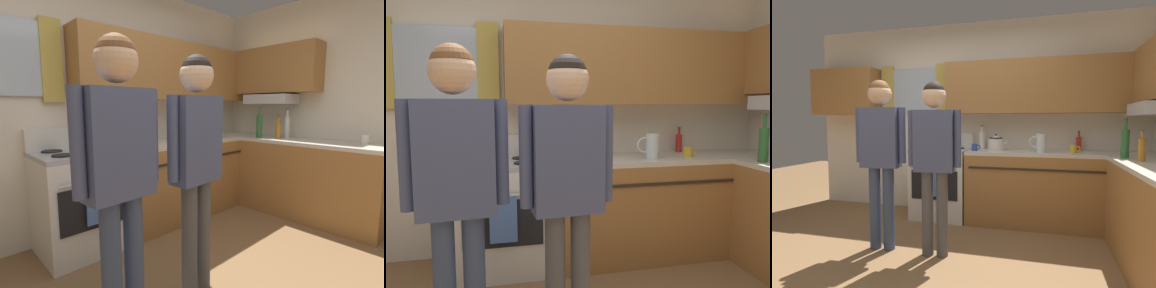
{
  "view_description": "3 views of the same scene",
  "coord_description": "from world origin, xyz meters",
  "views": [
    {
      "loc": [
        -1.21,
        -0.9,
        1.3
      ],
      "look_at": [
        0.28,
        0.66,
        1.0
      ],
      "focal_mm": 26.18,
      "sensor_mm": 36.0,
      "label": 1
    },
    {
      "loc": [
        -0.3,
        -1.42,
        1.37
      ],
      "look_at": [
        0.27,
        1.05,
        1.08
      ],
      "focal_mm": 33.61,
      "sensor_mm": 36.0,
      "label": 2
    },
    {
      "loc": [
        1.04,
        -2.19,
        1.25
      ],
      "look_at": [
        0.21,
        0.91,
        1.02
      ],
      "focal_mm": 28.03,
      "sensor_mm": 36.0,
      "label": 3
    }
  ],
  "objects": [
    {
      "name": "adult_left",
      "position": [
        -0.49,
        0.4,
        1.04
      ],
      "size": [
        0.51,
        0.22,
        1.65
      ],
      "color": "#38476B",
      "rests_on": "ground"
    },
    {
      "name": "back_wall_unit",
      "position": [
        0.08,
        1.82,
        1.45
      ],
      "size": [
        4.6,
        0.42,
        2.6
      ],
      "color": "silver",
      "rests_on": "ground"
    },
    {
      "name": "bottle_wine_green",
      "position": [
        1.8,
        1.04,
        1.05
      ],
      "size": [
        0.08,
        0.08,
        0.39
      ],
      "color": "#2D6633",
      "rests_on": "kitchen_counter_run"
    },
    {
      "name": "water_pitcher",
      "position": [
        1.0,
        1.41,
        1.01
      ],
      "size": [
        0.19,
        0.11,
        0.22
      ],
      "color": "silver",
      "rests_on": "kitchen_counter_run"
    },
    {
      "name": "bottle_milk_white",
      "position": [
        0.24,
        1.73,
        1.02
      ],
      "size": [
        0.08,
        0.08,
        0.31
      ],
      "color": "white",
      "rests_on": "kitchen_counter_run"
    },
    {
      "name": "mug_mustard_yellow",
      "position": [
        1.37,
        1.43,
        0.95
      ],
      "size": [
        0.12,
        0.08,
        0.09
      ],
      "color": "gold",
      "rests_on": "kitchen_counter_run"
    },
    {
      "name": "adult_in_plaid",
      "position": [
        0.06,
        0.39,
        1.02
      ],
      "size": [
        0.5,
        0.22,
        1.62
      ],
      "color": "#4C4C51",
      "rests_on": "ground"
    },
    {
      "name": "kitchen_counter_run",
      "position": [
        1.53,
        1.09,
        0.45
      ],
      "size": [
        2.18,
        2.18,
        0.9
      ],
      "color": "#9E6B38",
      "rests_on": "ground"
    },
    {
      "name": "mug_cobalt_blue",
      "position": [
        0.21,
        1.41,
        0.94
      ],
      "size": [
        0.11,
        0.07,
        0.08
      ],
      "color": "#2D479E",
      "rests_on": "kitchen_counter_run"
    },
    {
      "name": "bottle_sauce_red",
      "position": [
        1.45,
        1.77,
        0.99
      ],
      "size": [
        0.06,
        0.06,
        0.25
      ],
      "color": "red",
      "rests_on": "kitchen_counter_run"
    },
    {
      "name": "stove_oven",
      "position": [
        -0.26,
        1.54,
        0.47
      ],
      "size": [
        0.71,
        0.67,
        1.1
      ],
      "color": "silver",
      "rests_on": "ground"
    },
    {
      "name": "stovetop_kettle",
      "position": [
        0.46,
        1.54,
        1.0
      ],
      "size": [
        0.27,
        0.2,
        0.21
      ],
      "color": "silver",
      "rests_on": "kitchen_counter_run"
    }
  ]
}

